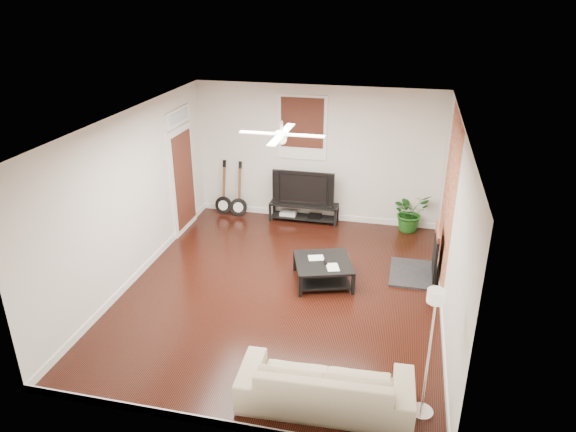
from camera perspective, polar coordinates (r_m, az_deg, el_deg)
room at (r=8.05m, az=-0.64°, el=0.52°), size 5.01×6.01×2.81m
brick_accent at (r=8.81m, az=16.88°, el=1.56°), size 0.02×2.20×2.80m
fireplace at (r=9.17m, az=14.41°, el=-3.72°), size 0.80×1.10×0.92m
window_back at (r=10.69m, az=1.55°, el=9.49°), size 1.00×0.06×1.30m
door_left at (r=10.56m, az=-11.30°, el=4.88°), size 0.08×1.00×2.50m
tv_stand at (r=11.06m, az=1.72°, el=0.40°), size 1.42×0.38×0.40m
tv at (r=10.87m, az=1.78°, el=3.18°), size 1.27×0.17×0.73m
coffee_table at (r=8.86m, az=3.78°, el=-5.99°), size 1.14×1.14×0.38m
sofa at (r=6.49m, az=4.07°, el=-17.52°), size 2.07×0.89×0.59m
floor_lamp at (r=6.21m, az=14.91°, el=-14.22°), size 0.29×0.29×1.66m
potted_plant at (r=10.85m, az=13.01°, el=0.43°), size 0.94×0.92×0.80m
guitar_left at (r=11.33m, az=-7.05°, el=2.97°), size 0.38×0.27×1.19m
guitar_right at (r=11.20m, az=-5.41°, el=2.78°), size 0.38×0.28×1.19m
ceiling_fan at (r=7.66m, az=-0.68°, el=8.80°), size 1.24×1.24×0.32m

